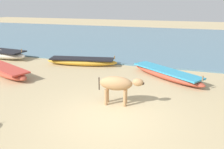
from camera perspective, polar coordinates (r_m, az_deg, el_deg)
ground at (r=7.20m, az=-0.55°, el=-10.93°), size 80.00×80.00×0.00m
sea_water at (r=22.48m, az=12.81°, el=8.59°), size 60.00×20.00×0.08m
fishing_boat_2 at (r=10.97m, az=13.46°, el=0.18°), size 3.83×3.08×0.62m
fishing_boat_5 at (r=12.34m, az=-25.41°, el=0.91°), size 3.96×2.40×0.64m
fishing_boat_6 at (r=13.07m, az=-7.59°, el=3.31°), size 4.18×1.57×0.61m
cow_adult_tan at (r=7.83m, az=1.43°, el=-2.53°), size 1.59×0.61×1.03m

